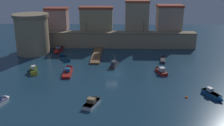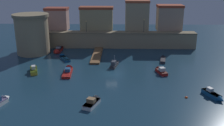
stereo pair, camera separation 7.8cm
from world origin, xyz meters
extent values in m
plane|color=#19384C|center=(0.00, 0.00, 0.00)|extent=(125.43, 125.43, 0.00)
cube|color=#9E8966|center=(0.00, 22.59, 2.22)|extent=(48.14, 3.37, 4.43)
cube|color=#817053|center=(0.00, 22.59, 4.55)|extent=(48.14, 3.67, 0.24)
cube|color=tan|center=(-17.60, 26.61, 7.51)|extent=(6.61, 4.67, 6.15)
cube|color=brown|center=(-17.60, 26.61, 10.94)|extent=(6.88, 4.86, 0.70)
cube|color=tan|center=(-5.38, 26.44, 7.67)|extent=(9.83, 4.33, 6.47)
cube|color=brown|center=(-5.38, 26.44, 11.26)|extent=(10.22, 4.51, 0.70)
cube|color=tan|center=(6.95, 26.57, 8.63)|extent=(6.98, 4.59, 8.38)
cube|color=#B05033|center=(6.95, 26.57, 13.17)|extent=(7.26, 4.77, 0.70)
cube|color=tan|center=(16.84, 26.81, 7.95)|extent=(7.38, 5.07, 7.03)
cube|color=#A0402A|center=(16.84, 26.81, 11.82)|extent=(7.67, 5.27, 0.70)
cylinder|color=#9E8966|center=(-22.04, 15.65, 5.01)|extent=(8.79, 8.79, 10.01)
cylinder|color=#867556|center=(-22.04, 15.65, 10.41)|extent=(9.50, 9.50, 0.80)
cube|color=brown|center=(-4.33, 13.54, 0.22)|extent=(2.37, 14.72, 0.43)
cylinder|color=brown|center=(-3.26, 19.07, 0.35)|extent=(0.20, 0.20, 0.70)
cylinder|color=brown|center=(-3.26, 15.38, 0.35)|extent=(0.20, 0.20, 0.70)
cylinder|color=brown|center=(-3.26, 11.70, 0.35)|extent=(0.20, 0.20, 0.70)
cylinder|color=brown|center=(-3.26, 8.02, 0.35)|extent=(0.20, 0.20, 0.70)
cylinder|color=black|center=(-8.15, 22.59, 6.14)|extent=(0.12, 0.12, 2.93)
sphere|color=#F9D172|center=(-8.15, 22.59, 7.75)|extent=(0.32, 0.32, 0.32)
cylinder|color=black|center=(8.79, 22.59, 6.42)|extent=(0.12, 0.12, 3.49)
sphere|color=#F9D172|center=(8.79, 22.59, 8.31)|extent=(0.32, 0.32, 0.32)
cube|color=#195689|center=(-12.34, 10.09, 0.23)|extent=(3.71, 5.28, 0.45)
cone|color=#195689|center=(-13.89, 12.97, 0.23)|extent=(1.83, 1.86, 1.32)
cube|color=navy|center=(-12.34, 10.09, 0.41)|extent=(3.79, 5.39, 0.08)
cube|color=#333338|center=(12.61, 9.35, 0.30)|extent=(1.94, 4.62, 0.60)
cone|color=#333338|center=(13.11, 12.12, 0.30)|extent=(1.31, 1.43, 1.10)
cube|color=black|center=(12.61, 9.35, 0.56)|extent=(1.98, 4.71, 0.08)
cube|color=red|center=(10.87, 0.62, 0.33)|extent=(2.34, 4.09, 0.65)
cone|color=red|center=(10.22, 2.95, 0.33)|extent=(1.52, 1.39, 1.27)
cube|color=#42110B|center=(10.87, 0.62, 0.61)|extent=(2.38, 4.17, 0.08)
cube|color=silver|center=(10.92, 0.44, 1.03)|extent=(1.38, 1.44, 0.75)
cube|color=#99B7C6|center=(10.76, 1.01, 1.07)|extent=(0.97, 0.33, 0.45)
cube|color=white|center=(-2.89, -14.75, 0.33)|extent=(2.80, 4.09, 0.65)
cone|color=white|center=(-2.06, -12.53, 0.33)|extent=(1.78, 1.52, 1.50)
cube|color=slate|center=(-2.89, -14.75, 0.61)|extent=(2.86, 4.17, 0.08)
cube|color=olive|center=(-2.93, -14.86, 1.02)|extent=(1.58, 1.40, 0.73)
cube|color=#99B7C6|center=(-2.76, -14.38, 1.05)|extent=(1.12, 0.47, 0.44)
cube|color=red|center=(-9.61, -0.38, 0.25)|extent=(2.15, 5.99, 0.50)
cone|color=red|center=(-9.86, 3.21, 0.25)|extent=(1.75, 1.51, 1.66)
cube|color=#500E0B|center=(-9.61, -0.38, 0.46)|extent=(2.19, 6.11, 0.08)
cube|color=navy|center=(-9.64, 0.05, 0.85)|extent=(1.20, 1.65, 0.70)
cube|color=#99B7C6|center=(-9.69, 0.83, 0.88)|extent=(0.99, 0.13, 0.42)
cube|color=#195689|center=(17.88, -10.65, 0.39)|extent=(2.59, 4.08, 0.77)
cone|color=#195689|center=(18.83, -12.93, 0.39)|extent=(1.45, 1.44, 1.11)
cube|color=#0A2636|center=(17.88, -10.65, 0.73)|extent=(2.65, 4.16, 0.08)
cube|color=silver|center=(17.70, -10.23, 1.10)|extent=(1.10, 1.26, 0.66)
cube|color=#99B7C6|center=(17.91, -10.72, 1.14)|extent=(0.65, 0.32, 0.40)
cube|color=gold|center=(-17.30, 0.54, 0.38)|extent=(2.78, 4.65, 0.76)
cone|color=gold|center=(-18.20, 3.18, 0.38)|extent=(1.68, 1.61, 1.35)
cube|color=#4F6516|center=(-17.30, 0.54, 0.72)|extent=(2.83, 4.75, 0.08)
cube|color=silver|center=(-17.33, 0.64, 1.12)|extent=(1.20, 1.44, 0.73)
cube|color=#99B7C6|center=(-17.53, 1.22, 1.16)|extent=(0.74, 0.30, 0.44)
cone|color=white|center=(-17.62, -12.99, 0.39)|extent=(1.81, 1.67, 1.49)
cube|color=red|center=(-15.68, 17.96, 0.37)|extent=(1.69, 4.82, 0.74)
cone|color=red|center=(-15.69, 14.93, 0.37)|extent=(1.60, 1.35, 1.59)
cube|color=#480D0E|center=(-15.68, 17.96, 0.70)|extent=(1.73, 4.92, 0.08)
cube|color=#333842|center=(-15.68, 18.04, 1.04)|extent=(1.35, 1.09, 0.60)
cube|color=#99B7C6|center=(-15.69, 17.49, 1.07)|extent=(1.21, 0.06, 0.36)
cube|color=#333338|center=(0.46, 4.99, 0.27)|extent=(2.16, 4.55, 0.54)
cone|color=#333338|center=(1.09, 7.68, 0.27)|extent=(1.38, 1.46, 1.13)
cube|color=black|center=(0.46, 4.99, 0.50)|extent=(2.20, 4.64, 0.08)
cube|color=#333842|center=(0.32, 4.40, 1.02)|extent=(1.31, 1.88, 0.98)
cube|color=#99B7C6|center=(0.52, 5.23, 1.07)|extent=(0.84, 0.25, 0.59)
cylinder|color=#B2B2B7|center=(0.49, 5.10, 1.61)|extent=(0.08, 0.08, 2.16)
sphere|color=#EA4C19|center=(13.35, -11.42, 0.00)|extent=(0.55, 0.55, 0.55)
camera|label=1|loc=(1.38, -52.46, 19.96)|focal=41.29mm
camera|label=2|loc=(1.45, -52.46, 19.96)|focal=41.29mm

